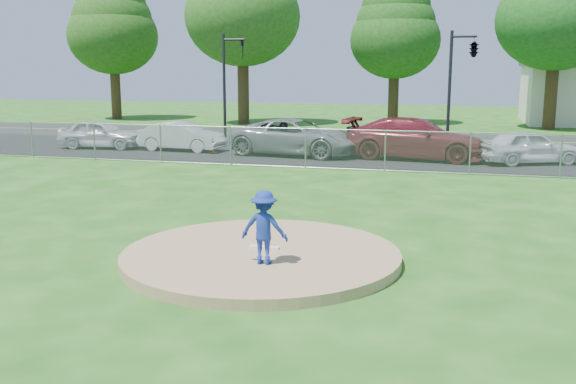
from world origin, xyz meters
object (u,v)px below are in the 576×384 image
at_px(tree_far_left, 112,25).
at_px(parked_car_darkred, 415,139).
at_px(parked_car_silver, 101,134).
at_px(traffic_cone, 213,146).
at_px(traffic_signal_center, 471,51).
at_px(pitcher, 264,227).
at_px(parked_car_gray, 296,137).
at_px(tree_right, 558,4).
at_px(parked_car_white, 182,136).
at_px(parked_car_pearl, 529,147).
at_px(tree_left, 242,1).
at_px(traffic_signal_left, 228,76).
at_px(tree_center, 395,29).

relative_size(tree_far_left, parked_car_darkred, 1.82).
bearing_deg(parked_car_silver, traffic_cone, -96.77).
xyz_separation_m(traffic_signal_center, pitcher, (-3.67, -22.76, -3.74)).
height_order(traffic_signal_center, parked_car_gray, traffic_signal_center).
distance_m(traffic_cone, parked_car_gray, 3.90).
distance_m(tree_right, parked_car_gray, 21.63).
xyz_separation_m(parked_car_white, parked_car_pearl, (15.07, -0.39, 0.02)).
bearing_deg(parked_car_darkred, parked_car_white, 95.78).
bearing_deg(parked_car_gray, parked_car_silver, 97.42).
relative_size(tree_left, traffic_signal_center, 2.24).
xyz_separation_m(pitcher, parked_car_darkred, (1.54, 16.40, -0.00)).
xyz_separation_m(traffic_signal_left, parked_car_silver, (-4.12, -6.38, -2.67)).
relative_size(tree_far_left, parked_car_gray, 1.89).
distance_m(traffic_signal_center, parked_car_gray, 10.42).
relative_size(tree_left, tree_center, 1.27).
xyz_separation_m(tree_far_left, traffic_signal_left, (13.24, -11.00, -3.70)).
xyz_separation_m(tree_far_left, pitcher, (22.30, -33.76, -6.19)).
bearing_deg(parked_car_gray, tree_far_left, 54.73).
relative_size(tree_far_left, traffic_cone, 17.29).
relative_size(parked_car_gray, parked_car_darkred, 0.96).
distance_m(tree_center, traffic_signal_center, 13.12).
relative_size(tree_right, parked_car_silver, 2.91).
height_order(tree_left, parked_car_darkred, tree_left).
height_order(tree_right, parked_car_gray, tree_right).
height_order(traffic_cone, parked_car_pearl, parked_car_pearl).
bearing_deg(traffic_cone, parked_car_gray, 1.07).
distance_m(parked_car_gray, parked_car_darkred, 5.13).
relative_size(tree_far_left, traffic_signal_center, 1.92).
relative_size(tree_far_left, parked_car_silver, 2.69).
height_order(parked_car_white, parked_car_gray, parked_car_gray).
height_order(traffic_signal_center, parked_car_white, traffic_signal_center).
distance_m(traffic_signal_left, parked_car_silver, 8.05).
bearing_deg(pitcher, traffic_signal_center, -98.71).
distance_m(traffic_signal_left, parked_car_gray, 8.82).
xyz_separation_m(traffic_signal_center, parked_car_silver, (-16.85, -6.38, -3.92)).
bearing_deg(traffic_signal_center, parked_car_gray, -138.51).
bearing_deg(tree_right, parked_car_silver, -143.19).
relative_size(traffic_signal_left, parked_car_pearl, 1.41).
xyz_separation_m(tree_far_left, parked_car_darkred, (23.83, -17.36, -6.19)).
height_order(parked_car_silver, parked_car_white, parked_car_silver).
bearing_deg(tree_far_left, traffic_signal_center, -22.96).
bearing_deg(parked_car_white, parked_car_pearl, -87.68).
height_order(tree_center, parked_car_pearl, tree_center).
relative_size(tree_left, parked_car_silver, 3.14).
distance_m(parked_car_silver, parked_car_gray, 9.59).
xyz_separation_m(tree_right, parked_car_silver, (-21.89, -16.38, -6.96)).
relative_size(tree_right, traffic_cone, 18.73).
bearing_deg(parked_car_pearl, tree_left, 23.37).
distance_m(tree_right, traffic_signal_left, 20.83).
bearing_deg(parked_car_gray, tree_left, 34.24).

